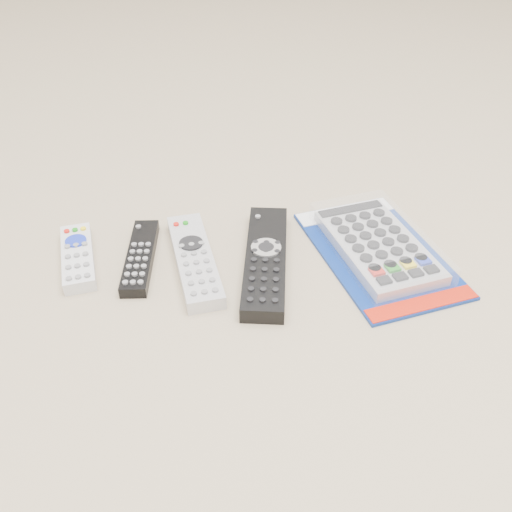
{
  "coord_description": "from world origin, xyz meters",
  "views": [
    {
      "loc": [
        -0.07,
        -0.69,
        0.55
      ],
      "look_at": [
        0.03,
        -0.01,
        0.01
      ],
      "focal_mm": 40.0,
      "sensor_mm": 36.0,
      "label": 1
    }
  ],
  "objects": [
    {
      "name": "remote_large_black",
      "position": [
        0.05,
        -0.02,
        0.01
      ],
      "size": [
        0.11,
        0.26,
        0.03
      ],
      "rotation": [
        0.0,
        0.0,
        -0.2
      ],
      "color": "black",
      "rests_on": "ground"
    },
    {
      "name": "remote_slim_black",
      "position": [
        -0.14,
        0.02,
        0.01
      ],
      "size": [
        0.06,
        0.18,
        0.02
      ],
      "rotation": [
        0.0,
        0.0,
        -0.12
      ],
      "color": "black",
      "rests_on": "ground"
    },
    {
      "name": "jumbo_remote_packaged",
      "position": [
        0.23,
        -0.01,
        0.02
      ],
      "size": [
        0.22,
        0.31,
        0.04
      ],
      "rotation": [
        0.0,
        0.0,
        0.18
      ],
      "color": "navy",
      "rests_on": "ground"
    },
    {
      "name": "remote_small_grey",
      "position": [
        -0.24,
        0.03,
        0.01
      ],
      "size": [
        0.07,
        0.16,
        0.02
      ],
      "rotation": [
        0.0,
        0.0,
        0.14
      ],
      "color": "silver",
      "rests_on": "ground"
    },
    {
      "name": "remote_silver_dvd",
      "position": [
        -0.06,
        0.0,
        0.01
      ],
      "size": [
        0.08,
        0.22,
        0.03
      ],
      "rotation": [
        0.0,
        0.0,
        0.1
      ],
      "color": "silver",
      "rests_on": "ground"
    }
  ]
}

